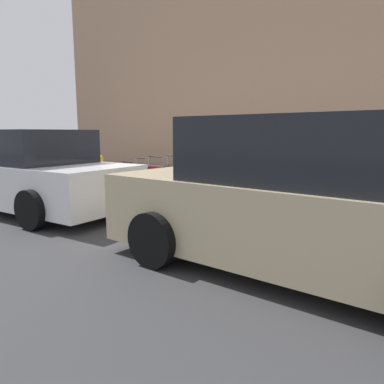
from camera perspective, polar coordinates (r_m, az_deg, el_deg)
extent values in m
plane|color=#333335|center=(7.64, -7.72, -2.23)|extent=(40.00, 40.00, 0.00)
cube|color=#ADA89E|center=(9.56, 2.68, 0.59)|extent=(18.00, 5.00, 0.14)
cube|color=#9E7A60|center=(15.74, 17.09, 22.84)|extent=(24.00, 3.00, 10.60)
cube|color=maroon|center=(6.29, 19.49, -0.43)|extent=(0.45, 0.27, 0.75)
cube|color=black|center=(6.29, 19.49, -0.43)|extent=(0.44, 0.07, 0.76)
cylinder|color=gray|center=(6.19, 21.41, 3.75)|extent=(0.02, 0.02, 0.21)
cylinder|color=gray|center=(6.27, 18.07, 4.00)|extent=(0.02, 0.02, 0.21)
cylinder|color=black|center=(6.22, 19.78, 4.82)|extent=(0.37, 0.05, 0.02)
cylinder|color=black|center=(6.31, 21.01, -3.73)|extent=(0.05, 0.02, 0.04)
cylinder|color=black|center=(6.40, 17.66, -3.38)|extent=(0.05, 0.02, 0.04)
cube|color=red|center=(6.41, 14.89, -0.93)|extent=(0.48, 0.21, 0.55)
cube|color=black|center=(6.41, 14.89, -0.93)|extent=(0.48, 0.04, 0.56)
cylinder|color=gray|center=(6.30, 16.76, 1.52)|extent=(0.02, 0.02, 0.04)
cylinder|color=gray|center=(6.44, 13.28, 1.83)|extent=(0.02, 0.02, 0.04)
cylinder|color=black|center=(6.36, 15.01, 1.86)|extent=(0.41, 0.03, 0.02)
cylinder|color=black|center=(6.39, 16.58, -3.34)|extent=(0.04, 0.02, 0.04)
cylinder|color=black|center=(6.53, 13.06, -2.92)|extent=(0.04, 0.02, 0.04)
cube|color=navy|center=(6.62, 10.89, -0.43)|extent=(0.43, 0.23, 0.56)
cube|color=black|center=(6.62, 10.89, -0.43)|extent=(0.42, 0.06, 0.57)
cylinder|color=gray|center=(6.48, 12.37, 3.12)|extent=(0.02, 0.02, 0.30)
cylinder|color=gray|center=(6.65, 9.66, 3.36)|extent=(0.02, 0.02, 0.30)
cylinder|color=black|center=(6.55, 11.04, 4.54)|extent=(0.35, 0.05, 0.02)
cylinder|color=black|center=(6.58, 12.21, -2.79)|extent=(0.05, 0.02, 0.04)
cylinder|color=black|center=(6.75, 9.47, -2.41)|extent=(0.05, 0.02, 0.04)
cube|color=#59601E|center=(6.89, 7.35, -0.08)|extent=(0.47, 0.25, 0.53)
cube|color=black|center=(6.89, 7.35, -0.08)|extent=(0.47, 0.07, 0.54)
cylinder|color=gray|center=(6.74, 8.86, 2.75)|extent=(0.02, 0.02, 0.19)
cylinder|color=gray|center=(6.95, 6.01, 3.01)|extent=(0.02, 0.02, 0.19)
cylinder|color=black|center=(6.84, 7.43, 3.68)|extent=(0.40, 0.05, 0.02)
cylinder|color=black|center=(6.83, 8.77, -2.25)|extent=(0.05, 0.02, 0.04)
cylinder|color=black|center=(7.05, 5.89, -1.84)|extent=(0.05, 0.02, 0.04)
cube|color=#0F606B|center=(7.12, 4.08, 1.03)|extent=(0.38, 0.28, 0.71)
cube|color=black|center=(7.12, 4.08, 1.03)|extent=(0.37, 0.07, 0.72)
cylinder|color=gray|center=(7.01, 5.20, 3.97)|extent=(0.02, 0.02, 0.04)
cylinder|color=gray|center=(7.15, 3.06, 4.10)|extent=(0.02, 0.02, 0.04)
cylinder|color=black|center=(7.08, 4.12, 4.20)|extent=(0.30, 0.04, 0.02)
cylinder|color=black|center=(7.11, 5.15, -1.73)|extent=(0.05, 0.02, 0.04)
cylinder|color=black|center=(7.25, 2.97, -1.48)|extent=(0.05, 0.02, 0.04)
cube|color=#9EA0A8|center=(7.31, 0.38, 0.65)|extent=(0.50, 0.23, 0.55)
cube|color=black|center=(7.31, 0.38, 0.65)|extent=(0.50, 0.06, 0.56)
cylinder|color=gray|center=(7.14, 1.76, 3.55)|extent=(0.02, 0.02, 0.22)
cylinder|color=gray|center=(7.40, -0.93, 3.76)|extent=(0.02, 0.02, 0.22)
cylinder|color=black|center=(7.26, 0.39, 4.51)|extent=(0.43, 0.04, 0.02)
cylinder|color=black|center=(7.23, 1.76, -1.51)|extent=(0.04, 0.02, 0.04)
cylinder|color=black|center=(7.49, -0.95, -1.12)|extent=(0.04, 0.02, 0.04)
cube|color=black|center=(7.61, -2.84, 1.41)|extent=(0.43, 0.21, 0.67)
cube|color=black|center=(7.61, -2.84, 1.41)|extent=(0.43, 0.05, 0.68)
cylinder|color=gray|center=(7.44, -1.79, 4.71)|extent=(0.02, 0.02, 0.23)
cylinder|color=gray|center=(7.68, -3.91, 4.84)|extent=(0.02, 0.02, 0.23)
cylinder|color=black|center=(7.55, -2.87, 5.65)|extent=(0.37, 0.03, 0.02)
cylinder|color=black|center=(7.54, -1.73, -1.06)|extent=(0.04, 0.02, 0.04)
cylinder|color=black|center=(7.78, -3.87, -0.75)|extent=(0.04, 0.02, 0.04)
cube|color=maroon|center=(7.96, -5.63, 1.64)|extent=(0.50, 0.20, 0.64)
cube|color=black|center=(7.96, -5.63, 1.64)|extent=(0.51, 0.05, 0.66)
cylinder|color=gray|center=(7.77, -4.51, 4.64)|extent=(0.02, 0.02, 0.21)
cylinder|color=gray|center=(8.07, -6.81, 4.78)|extent=(0.02, 0.02, 0.21)
cylinder|color=black|center=(7.91, -5.69, 5.49)|extent=(0.44, 0.03, 0.02)
cylinder|color=black|center=(7.86, -4.41, -0.65)|extent=(0.04, 0.02, 0.04)
cylinder|color=black|center=(8.16, -6.74, -0.32)|extent=(0.04, 0.02, 0.04)
cube|color=red|center=(8.33, -7.95, 1.54)|extent=(0.36, 0.22, 0.53)
cube|color=black|center=(8.33, -7.95, 1.54)|extent=(0.36, 0.05, 0.54)
cylinder|color=gray|center=(8.18, -7.30, 4.26)|extent=(0.02, 0.02, 0.28)
cylinder|color=gray|center=(8.39, -8.71, 4.35)|extent=(0.02, 0.02, 0.28)
cylinder|color=black|center=(8.27, -8.04, 5.26)|extent=(0.30, 0.04, 0.02)
cylinder|color=black|center=(8.25, -7.18, -0.22)|extent=(0.04, 0.02, 0.04)
cylinder|color=black|center=(8.47, -8.63, -0.01)|extent=(0.04, 0.02, 0.04)
cube|color=navy|center=(8.66, -10.01, 2.18)|extent=(0.45, 0.27, 0.65)
cube|color=black|center=(8.66, -10.01, 2.18)|extent=(0.45, 0.08, 0.66)
cylinder|color=gray|center=(8.48, -9.27, 4.40)|extent=(0.02, 0.02, 0.04)
cylinder|color=gray|center=(8.77, -10.86, 4.51)|extent=(0.02, 0.02, 0.04)
cylinder|color=black|center=(8.62, -10.08, 4.59)|extent=(0.38, 0.05, 0.02)
cylinder|color=black|center=(8.55, -9.13, 0.07)|extent=(0.05, 0.02, 0.04)
cylinder|color=black|center=(8.85, -10.75, 0.33)|extent=(0.05, 0.02, 0.04)
cylinder|color=#D89E0C|center=(9.34, -14.17, 2.65)|extent=(0.20, 0.20, 0.68)
sphere|color=#D89E0C|center=(9.30, -14.26, 5.04)|extent=(0.21, 0.21, 0.21)
cylinder|color=#D89E0C|center=(9.45, -14.76, 2.91)|extent=(0.09, 0.10, 0.09)
cylinder|color=#D89E0C|center=(9.22, -13.58, 2.80)|extent=(0.09, 0.10, 0.09)
cylinder|color=brown|center=(9.65, -16.91, 3.51)|extent=(0.14, 0.14, 0.94)
cube|color=tan|center=(4.17, 17.22, -4.01)|extent=(4.52, 1.99, 0.83)
cube|color=black|center=(4.07, 17.73, 6.36)|extent=(2.38, 1.77, 0.68)
cylinder|color=black|center=(4.19, -5.94, -7.35)|extent=(0.65, 0.24, 0.64)
cylinder|color=black|center=(5.63, 7.30, -3.06)|extent=(0.65, 0.24, 0.64)
cube|color=silver|center=(7.90, -24.28, 1.49)|extent=(4.79, 2.00, 0.76)
cube|color=black|center=(7.84, -24.62, 6.52)|extent=(2.53, 1.74, 0.62)
cylinder|color=black|center=(9.62, -24.53, 1.31)|extent=(0.65, 0.26, 0.64)
cylinder|color=black|center=(6.25, -23.61, -2.53)|extent=(0.65, 0.26, 0.64)
cylinder|color=black|center=(7.35, -12.14, -0.29)|extent=(0.65, 0.26, 0.64)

